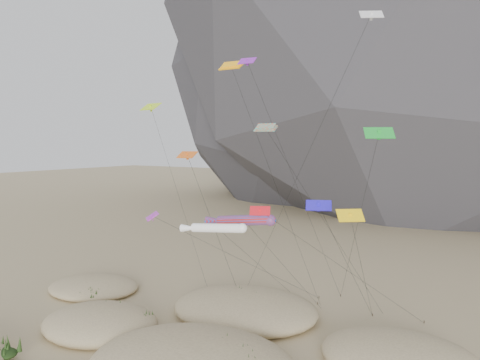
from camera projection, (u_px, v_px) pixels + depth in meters
name	position (u px, v px, depth m)	size (l,w,h in m)	color
dunes	(187.00, 353.00, 39.43)	(53.54, 36.73, 3.96)	#CCB789
dune_grass	(190.00, 354.00, 39.05)	(42.07, 29.80, 1.59)	black
kite_stakes	(306.00, 301.00, 54.13)	(25.27, 7.47, 0.30)	#3F2D1E
rainbow_tube_kite	(242.00, 220.00, 43.74)	(7.48, 11.83, 12.00)	red
white_tube_kite	(215.00, 228.00, 38.50)	(6.24, 18.92, 12.04)	white
orange_parafoil	(232.00, 69.00, 49.06)	(8.85, 7.52, 27.00)	#FFA50D
multi_parafoil	(268.00, 131.00, 42.32)	(8.66, 13.23, 20.21)	#FE441A
delta_kites	(263.00, 154.00, 42.40)	(28.72, 20.32, 29.54)	#B2E217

